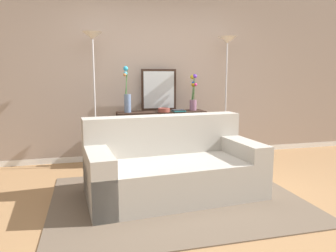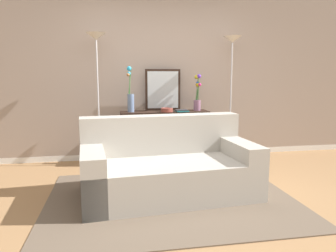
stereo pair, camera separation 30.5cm
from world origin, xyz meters
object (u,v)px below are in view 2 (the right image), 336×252
floor_lamp_left (97,63)px  wall_mirror (163,90)px  vase_short_flowers (197,96)px  book_row_under_console (144,159)px  fruit_bowl (167,110)px  couch (168,168)px  book_stack (182,111)px  console_table (165,127)px  vase_tall_flowers (130,97)px  floor_lamp_right (232,64)px

floor_lamp_left → wall_mirror: bearing=11.7°
vase_short_flowers → book_row_under_console: vase_short_flowers is taller
floor_lamp_left → vase_short_flowers: (1.54, 0.08, -0.50)m
floor_lamp_left → fruit_bowl: 1.24m
couch → book_stack: bearing=70.9°
fruit_bowl → console_table: bearing=97.4°
couch → fruit_bowl: couch is taller
couch → floor_lamp_left: 2.00m
console_table → vase_tall_flowers: vase_tall_flowers is taller
couch → floor_lamp_left: bearing=120.7°
fruit_bowl → floor_lamp_left: bearing=177.0°
wall_mirror → floor_lamp_right: bearing=-11.1°
vase_short_flowers → book_row_under_console: size_ratio=1.29×
book_stack → vase_tall_flowers: bearing=173.6°
console_table → vase_short_flowers: vase_short_flowers is taller
book_stack → fruit_bowl: bearing=-178.4°
console_table → book_stack: size_ratio=6.90×
floor_lamp_left → book_stack: 1.45m
floor_lamp_left → fruit_bowl: (1.02, -0.05, -0.70)m
fruit_bowl → book_stack: 0.24m
floor_lamp_left → floor_lamp_right: (2.06, 0.00, -0.00)m
floor_lamp_right → vase_short_flowers: (-0.52, 0.08, -0.50)m
vase_tall_flowers → floor_lamp_right: bearing=-1.5°
floor_lamp_right → wall_mirror: size_ratio=3.01×
vase_tall_flowers → book_stack: vase_tall_flowers is taller
console_table → wall_mirror: size_ratio=2.11×
console_table → vase_short_flowers: 0.72m
vase_tall_flowers → book_row_under_console: size_ratio=1.54×
floor_lamp_left → fruit_bowl: size_ratio=10.70×
console_table → floor_lamp_left: bearing=-176.7°
couch → book_row_under_console: (-0.13, 1.41, -0.25)m
vase_tall_flowers → book_row_under_console: (0.20, 0.02, -0.98)m
couch → floor_lamp_right: floor_lamp_right is taller
vase_tall_flowers → vase_short_flowers: size_ratio=1.20×
couch → floor_lamp_left: floor_lamp_left is taller
book_row_under_console → floor_lamp_right: bearing=-2.4°
couch → wall_mirror: 1.77m
wall_mirror → vase_tall_flowers: (-0.53, -0.17, -0.09)m
floor_lamp_left → couch: bearing=-59.3°
fruit_bowl → book_row_under_console: 0.86m
wall_mirror → book_row_under_console: wall_mirror is taller
floor_lamp_right → book_row_under_console: floor_lamp_right is taller
console_table → floor_lamp_left: (-1.01, -0.06, 0.98)m
floor_lamp_left → vase_short_flowers: bearing=3.0°
floor_lamp_left → vase_tall_flowers: bearing=4.9°
book_stack → book_row_under_console: 0.97m
floor_lamp_right → wall_mirror: bearing=168.9°
vase_tall_flowers → couch: bearing=-76.8°
console_table → fruit_bowl: 0.30m
wall_mirror → couch: bearing=-97.3°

